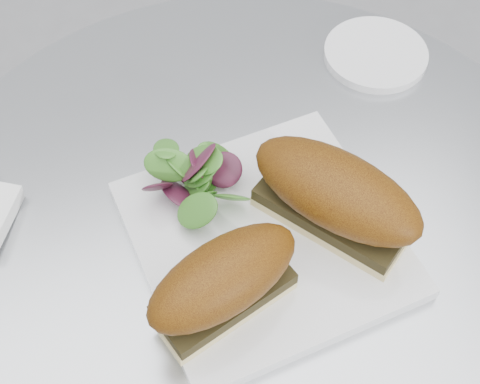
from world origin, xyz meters
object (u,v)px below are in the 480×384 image
(plate, at_px, (265,238))
(saucer, at_px, (376,54))
(sandwich_left, at_px, (223,282))
(sandwich_right, at_px, (336,195))

(plate, height_order, saucer, plate)
(sandwich_left, xyz_separation_m, sandwich_right, (0.12, 0.06, 0.00))
(plate, distance_m, sandwich_right, 0.08)
(saucer, bearing_deg, sandwich_left, -134.30)
(plate, relative_size, sandwich_left, 1.50)
(plate, height_order, sandwich_left, sandwich_left)
(plate, xyz_separation_m, saucer, (0.20, 0.21, -0.00))
(sandwich_right, relative_size, saucer, 1.48)
(sandwich_left, bearing_deg, saucer, 25.80)
(plate, distance_m, sandwich_left, 0.10)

